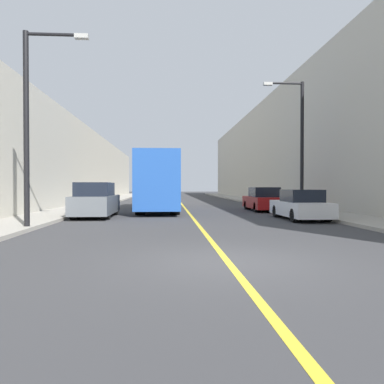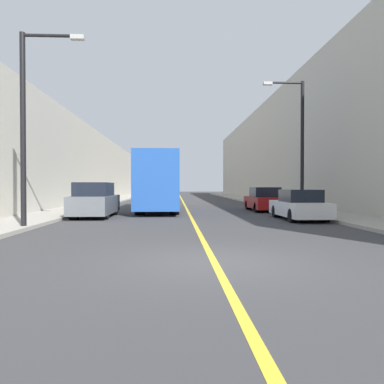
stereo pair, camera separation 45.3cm
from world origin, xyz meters
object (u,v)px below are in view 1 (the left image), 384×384
Objects in this scene: car_right_mid at (263,200)px; street_lamp_right at (299,138)px; bus at (159,182)px; street_lamp_left at (32,115)px; parked_suv_left at (96,201)px; car_right_near at (300,206)px.

street_lamp_right reaches higher than car_right_mid.
bus is 11.28m from street_lamp_left.
street_lamp_left is at bearing -102.52° from parked_suv_left.
car_right_mid is (9.96, 4.42, -0.14)m from parked_suv_left.
car_right_mid is at bearing 91.38° from car_right_near.
car_right_mid is 0.64× the size of street_lamp_left.
parked_suv_left is 11.85m from street_lamp_right.
street_lamp_left is (-11.35, -3.58, 3.54)m from car_right_near.
bus is at bearing 66.56° from street_lamp_left.
bus is at bearing 55.38° from parked_suv_left.
street_lamp_left is (-11.20, -9.98, 3.51)m from car_right_mid.
parked_suv_left is at bearing -124.62° from bus.
parked_suv_left reaches higher than car_right_near.
car_right_mid is at bearing 112.68° from street_lamp_right.
car_right_mid is (6.80, -0.15, -1.20)m from bus.
car_right_near is 0.63× the size of street_lamp_left.
street_lamp_right is (11.23, 1.40, 3.53)m from parked_suv_left.
parked_suv_left is 10.31m from car_right_near.
bus is 1.35× the size of street_lamp_right.
street_lamp_right is at bearing 7.12° from parked_suv_left.
bus is at bearing 178.70° from car_right_mid.
bus reaches higher than car_right_near.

